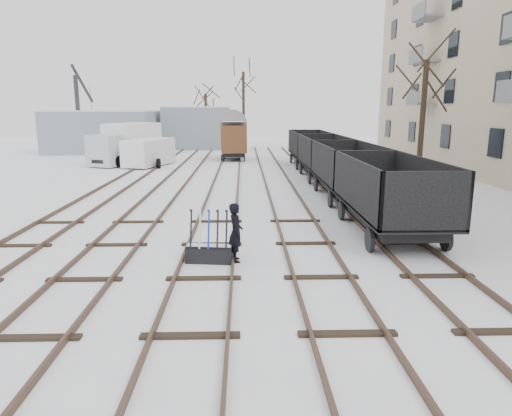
% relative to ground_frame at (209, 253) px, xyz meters
% --- Properties ---
extents(ground, '(120.00, 120.00, 0.00)m').
position_rel_ground_frame_xyz_m(ground, '(-0.05, -1.33, -0.28)').
color(ground, white).
rests_on(ground, ground).
extents(tracks, '(13.90, 52.00, 0.16)m').
position_rel_ground_frame_xyz_m(tracks, '(-0.05, 12.35, -0.21)').
color(tracks, black).
rests_on(tracks, ground).
extents(shed_left, '(10.00, 8.00, 4.10)m').
position_rel_ground_frame_xyz_m(shed_left, '(-13.05, 34.67, 1.76)').
color(shed_left, gray).
rests_on(shed_left, ground).
extents(shed_right, '(7.00, 6.00, 4.50)m').
position_rel_ground_frame_xyz_m(shed_right, '(-4.05, 38.67, 1.96)').
color(shed_right, gray).
rests_on(shed_right, ground).
extents(ground_frame, '(1.34, 0.57, 1.49)m').
position_rel_ground_frame_xyz_m(ground_frame, '(0.00, 0.00, 0.00)').
color(ground_frame, black).
rests_on(ground_frame, ground).
extents(worker, '(0.50, 0.67, 1.68)m').
position_rel_ground_frame_xyz_m(worker, '(0.75, 0.10, 0.56)').
color(worker, black).
rests_on(worker, ground).
extents(freight_wagon_a, '(2.55, 6.37, 2.60)m').
position_rel_ground_frame_xyz_m(freight_wagon_a, '(5.95, 2.90, 0.71)').
color(freight_wagon_a, black).
rests_on(freight_wagon_a, ground).
extents(freight_wagon_b, '(2.55, 6.37, 2.60)m').
position_rel_ground_frame_xyz_m(freight_wagon_b, '(5.95, 9.30, 0.71)').
color(freight_wagon_b, black).
rests_on(freight_wagon_b, ground).
extents(freight_wagon_c, '(2.55, 6.37, 2.60)m').
position_rel_ground_frame_xyz_m(freight_wagon_c, '(5.95, 15.70, 0.71)').
color(freight_wagon_c, black).
rests_on(freight_wagon_c, ground).
extents(freight_wagon_d, '(2.55, 6.37, 2.60)m').
position_rel_ground_frame_xyz_m(freight_wagon_d, '(5.95, 22.10, 0.71)').
color(freight_wagon_d, black).
rests_on(freight_wagon_d, ground).
extents(box_van_wagon, '(2.50, 4.39, 3.25)m').
position_rel_ground_frame_xyz_m(box_van_wagon, '(0.12, 26.64, 1.61)').
color(box_van_wagon, black).
rests_on(box_van_wagon, ground).
extents(lorry, '(4.04, 7.21, 3.13)m').
position_rel_ground_frame_xyz_m(lorry, '(-8.17, 24.04, 1.33)').
color(lorry, black).
rests_on(lorry, ground).
extents(panel_van, '(3.42, 5.03, 2.04)m').
position_rel_ground_frame_xyz_m(panel_van, '(-6.14, 22.35, 0.78)').
color(panel_van, white).
rests_on(panel_van, ground).
extents(crane, '(1.70, 4.81, 8.23)m').
position_rel_ground_frame_xyz_m(crane, '(-14.49, 31.92, 1.88)').
color(crane, '#28282D').
rests_on(crane, ground).
extents(tree_near, '(0.30, 0.30, 6.84)m').
position_rel_ground_frame_xyz_m(tree_near, '(10.89, 13.14, 3.13)').
color(tree_near, black).
rests_on(tree_near, ground).
extents(tree_far_left, '(0.30, 0.30, 5.88)m').
position_rel_ground_frame_xyz_m(tree_far_left, '(-3.09, 38.48, 2.65)').
color(tree_far_left, black).
rests_on(tree_far_left, ground).
extents(tree_far_right, '(0.30, 0.30, 8.21)m').
position_rel_ground_frame_xyz_m(tree_far_right, '(1.01, 39.32, 3.82)').
color(tree_far_right, black).
rests_on(tree_far_right, ground).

